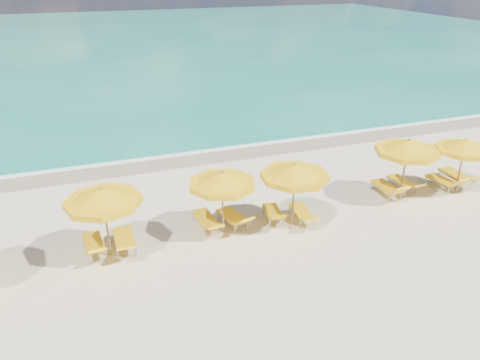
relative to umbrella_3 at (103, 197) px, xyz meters
name	(u,v)px	position (x,y,z in m)	size (l,w,h in m)	color
ground_plane	(254,225)	(5.19, 0.16, -2.15)	(120.00, 120.00, 0.00)	beige
ocean	(113,41)	(5.19, 48.16, -2.15)	(120.00, 80.00, 0.30)	#167C66
wet_sand_band	(200,155)	(5.19, 7.56, -2.15)	(120.00, 2.60, 0.01)	tan
foam_line	(196,150)	(5.19, 8.36, -2.15)	(120.00, 1.20, 0.03)	white
whitecap_near	(70,115)	(-0.81, 17.16, -2.15)	(14.00, 0.36, 0.05)	white
whitecap_far	(238,76)	(13.19, 24.16, -2.15)	(18.00, 0.30, 0.05)	white
umbrella_3	(103,197)	(0.00, 0.00, 0.00)	(2.75, 2.75, 2.53)	#9B754D
umbrella_4	(222,180)	(3.99, 0.13, -0.09)	(2.59, 2.59, 2.42)	#9B754D
umbrella_5	(295,172)	(6.54, -0.29, 0.00)	(3.07, 3.07, 2.53)	#9B754D
umbrella_6	(408,147)	(11.74, 0.23, 0.06)	(2.57, 2.57, 2.59)	#9B754D
umbrella_7	(465,146)	(14.39, -0.04, -0.14)	(2.44, 2.44, 2.36)	#9B754D
lounger_3_left	(94,248)	(-0.48, 0.25, -1.93)	(0.75, 1.87, 0.80)	#A5A8AD
lounger_3_right	(125,243)	(0.50, 0.20, -1.92)	(0.70, 1.99, 0.79)	#A5A8AD
lounger_4_left	(206,222)	(3.47, 0.60, -1.93)	(0.74, 1.95, 0.68)	#A5A8AD
lounger_4_right	(233,221)	(4.45, 0.38, -1.93)	(0.97, 1.92, 0.84)	#A5A8AD
lounger_5_left	(273,216)	(5.99, 0.24, -1.94)	(0.86, 1.76, 0.78)	#A5A8AD
lounger_5_right	(302,215)	(7.02, -0.11, -1.94)	(0.79, 1.90, 0.67)	#A5A8AD
lounger_6_left	(386,191)	(11.26, 0.53, -1.92)	(0.70, 1.89, 0.90)	#A5A8AD
lounger_6_right	(402,185)	(12.27, 0.81, -1.94)	(0.62, 1.81, 0.70)	#A5A8AD
lounger_7_left	(443,184)	(13.97, 0.30, -1.93)	(0.83, 1.83, 0.87)	#A5A8AD
lounger_7_right	(456,179)	(14.84, 0.47, -1.91)	(0.74, 2.04, 0.89)	#A5A8AD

